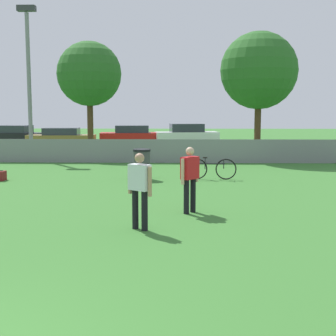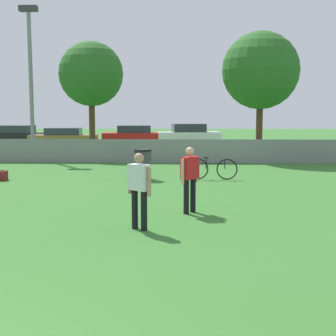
{
  "view_description": "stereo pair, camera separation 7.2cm",
  "coord_description": "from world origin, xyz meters",
  "px_view_note": "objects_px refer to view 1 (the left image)",
  "views": [
    {
      "loc": [
        2.67,
        -3.66,
        2.41
      ],
      "look_at": [
        2.35,
        7.45,
        1.05
      ],
      "focal_mm": 50.0,
      "sensor_mm": 36.0,
      "label": 1
    },
    {
      "loc": [
        2.74,
        -3.66,
        2.41
      ],
      "look_at": [
        2.35,
        7.45,
        1.05
      ],
      "focal_mm": 50.0,
      "sensor_mm": 36.0,
      "label": 2
    }
  ],
  "objects_px": {
    "parked_car_tan": "(62,138)",
    "parked_car_white": "(187,135)",
    "player_receiver_white": "(140,185)",
    "bicycle_sideline": "(211,169)",
    "player_defender_red": "(190,175)",
    "tree_near_pole": "(89,74)",
    "parked_car_dark": "(16,136)",
    "tree_far_right": "(259,71)",
    "parked_car_red": "(132,135)",
    "light_pole": "(29,68)",
    "trash_bin": "(142,164)"
  },
  "relations": [
    {
      "from": "parked_car_tan",
      "to": "parked_car_white",
      "type": "xyz_separation_m",
      "value": [
        8.31,
        1.9,
        0.08
      ]
    },
    {
      "from": "parked_car_white",
      "to": "player_receiver_white",
      "type": "bearing_deg",
      "value": -102.57
    },
    {
      "from": "player_receiver_white",
      "to": "bicycle_sideline",
      "type": "bearing_deg",
      "value": 111.2
    },
    {
      "from": "player_defender_red",
      "to": "bicycle_sideline",
      "type": "xyz_separation_m",
      "value": [
        0.87,
        5.49,
        -0.53
      ]
    },
    {
      "from": "tree_near_pole",
      "to": "player_defender_red",
      "type": "relative_size",
      "value": 3.87
    },
    {
      "from": "tree_near_pole",
      "to": "parked_car_white",
      "type": "relative_size",
      "value": 1.34
    },
    {
      "from": "player_defender_red",
      "to": "bicycle_sideline",
      "type": "relative_size",
      "value": 0.89
    },
    {
      "from": "tree_near_pole",
      "to": "player_defender_red",
      "type": "xyz_separation_m",
      "value": [
        5.11,
        -14.22,
        -3.43
      ]
    },
    {
      "from": "parked_car_dark",
      "to": "tree_near_pole",
      "type": "bearing_deg",
      "value": -41.24
    },
    {
      "from": "tree_far_right",
      "to": "player_defender_red",
      "type": "bearing_deg",
      "value": -105.99
    },
    {
      "from": "player_receiver_white",
      "to": "bicycle_sideline",
      "type": "xyz_separation_m",
      "value": [
        1.91,
        7.09,
        -0.53
      ]
    },
    {
      "from": "parked_car_red",
      "to": "parked_car_white",
      "type": "xyz_separation_m",
      "value": [
        3.86,
        -0.21,
        0.04
      ]
    },
    {
      "from": "light_pole",
      "to": "parked_car_white",
      "type": "distance_m",
      "value": 12.7
    },
    {
      "from": "player_receiver_white",
      "to": "parked_car_white",
      "type": "relative_size",
      "value": 0.35
    },
    {
      "from": "bicycle_sideline",
      "to": "parked_car_tan",
      "type": "distance_m",
      "value": 16.96
    },
    {
      "from": "parked_car_tan",
      "to": "trash_bin",
      "type": "bearing_deg",
      "value": -68.81
    },
    {
      "from": "trash_bin",
      "to": "player_receiver_white",
      "type": "bearing_deg",
      "value": -85.5
    },
    {
      "from": "player_defender_red",
      "to": "trash_bin",
      "type": "distance_m",
      "value": 5.71
    },
    {
      "from": "tree_near_pole",
      "to": "parked_car_tan",
      "type": "bearing_deg",
      "value": 118.33
    },
    {
      "from": "light_pole",
      "to": "player_defender_red",
      "type": "xyz_separation_m",
      "value": [
        7.86,
        -12.67,
        -3.61
      ]
    },
    {
      "from": "tree_far_right",
      "to": "parked_car_red",
      "type": "bearing_deg",
      "value": 127.57
    },
    {
      "from": "parked_car_tan",
      "to": "parked_car_red",
      "type": "xyz_separation_m",
      "value": [
        4.46,
        2.12,
        0.04
      ]
    },
    {
      "from": "bicycle_sideline",
      "to": "parked_car_tan",
      "type": "relative_size",
      "value": 0.4
    },
    {
      "from": "player_defender_red",
      "to": "bicycle_sideline",
      "type": "bearing_deg",
      "value": 30.62
    },
    {
      "from": "parked_car_white",
      "to": "player_defender_red",
      "type": "bearing_deg",
      "value": -100.05
    },
    {
      "from": "player_defender_red",
      "to": "tree_far_right",
      "type": "bearing_deg",
      "value": 23.58
    },
    {
      "from": "light_pole",
      "to": "parked_car_dark",
      "type": "relative_size",
      "value": 1.83
    },
    {
      "from": "tree_near_pole",
      "to": "player_defender_red",
      "type": "distance_m",
      "value": 15.49
    },
    {
      "from": "player_receiver_white",
      "to": "parked_car_red",
      "type": "bearing_deg",
      "value": 132.65
    },
    {
      "from": "tree_near_pole",
      "to": "trash_bin",
      "type": "bearing_deg",
      "value": -68.13
    },
    {
      "from": "parked_car_dark",
      "to": "player_defender_red",
      "type": "bearing_deg",
      "value": -54.41
    },
    {
      "from": "player_defender_red",
      "to": "parked_car_dark",
      "type": "height_order",
      "value": "player_defender_red"
    },
    {
      "from": "tree_far_right",
      "to": "parked_car_dark",
      "type": "relative_size",
      "value": 1.52
    },
    {
      "from": "parked_car_red",
      "to": "parked_car_white",
      "type": "relative_size",
      "value": 1.01
    },
    {
      "from": "bicycle_sideline",
      "to": "parked_car_dark",
      "type": "distance_m",
      "value": 20.77
    },
    {
      "from": "parked_car_tan",
      "to": "parked_car_dark",
      "type": "bearing_deg",
      "value": 148.94
    },
    {
      "from": "parked_car_dark",
      "to": "trash_bin",
      "type": "bearing_deg",
      "value": -50.79
    },
    {
      "from": "bicycle_sideline",
      "to": "parked_car_white",
      "type": "bearing_deg",
      "value": 95.93
    },
    {
      "from": "parked_car_tan",
      "to": "parked_car_red",
      "type": "height_order",
      "value": "parked_car_red"
    },
    {
      "from": "tree_far_right",
      "to": "parked_car_white",
      "type": "relative_size",
      "value": 1.38
    },
    {
      "from": "light_pole",
      "to": "player_defender_red",
      "type": "relative_size",
      "value": 4.82
    },
    {
      "from": "tree_far_right",
      "to": "parked_car_dark",
      "type": "xyz_separation_m",
      "value": [
        -15.52,
        9.33,
        -3.69
      ]
    },
    {
      "from": "bicycle_sideline",
      "to": "parked_car_tan",
      "type": "xyz_separation_m",
      "value": [
        -9.01,
        14.36,
        0.26
      ]
    },
    {
      "from": "tree_far_right",
      "to": "parked_car_tan",
      "type": "distance_m",
      "value": 14.33
    },
    {
      "from": "tree_far_right",
      "to": "parked_car_white",
      "type": "bearing_deg",
      "value": 110.3
    },
    {
      "from": "light_pole",
      "to": "trash_bin",
      "type": "relative_size",
      "value": 7.07
    },
    {
      "from": "tree_far_right",
      "to": "trash_bin",
      "type": "bearing_deg",
      "value": -126.36
    },
    {
      "from": "bicycle_sideline",
      "to": "parked_car_white",
      "type": "relative_size",
      "value": 0.39
    },
    {
      "from": "player_defender_red",
      "to": "parked_car_white",
      "type": "bearing_deg",
      "value": 39.13
    },
    {
      "from": "trash_bin",
      "to": "parked_car_dark",
      "type": "xyz_separation_m",
      "value": [
        -10.33,
        16.37,
        0.13
      ]
    }
  ]
}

